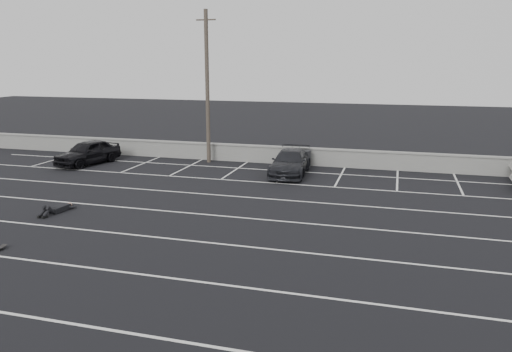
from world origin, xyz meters
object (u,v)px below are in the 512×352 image
(car_right, at_px, (290,162))
(utility_pole, at_px, (207,87))
(car_left, at_px, (88,152))
(person, at_px, (61,205))
(trash_bin, at_px, (305,159))

(car_right, distance_m, utility_pole, 7.08)
(car_left, relative_size, person, 1.83)
(car_left, height_order, trash_bin, car_left)
(car_left, relative_size, utility_pole, 0.47)
(utility_pole, bearing_deg, car_left, -159.35)
(trash_bin, relative_size, person, 0.44)
(car_left, xyz_separation_m, trash_bin, (12.89, 2.54, -0.20))
(utility_pole, relative_size, trash_bin, 8.69)
(car_left, distance_m, utility_pole, 8.26)
(car_right, relative_size, utility_pole, 0.51)
(car_right, relative_size, trash_bin, 4.44)
(car_right, relative_size, person, 1.97)
(car_right, bearing_deg, car_left, 179.80)
(car_left, bearing_deg, person, -49.14)
(utility_pole, bearing_deg, person, -100.97)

